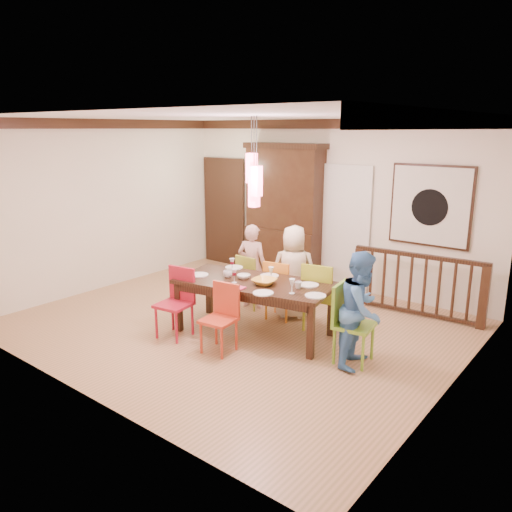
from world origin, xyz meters
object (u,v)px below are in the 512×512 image
Objects in this scene: china_hutch at (284,213)px; person_end_right at (362,309)px; chair_far_left at (253,277)px; chair_end_right at (355,319)px; balustrade at (417,284)px; dining_table at (254,287)px; person_far_mid at (294,272)px; person_far_left at (252,266)px.

china_hutch is 1.79× the size of person_end_right.
chair_far_left is at bearing -71.61° from china_hutch.
chair_end_right reaches higher than balustrade.
dining_table is 2.32× the size of chair_end_right.
person_far_mid reaches higher than chair_far_left.
chair_far_left is 1.83m from china_hutch.
person_far_mid reaches higher than person_end_right.
china_hutch is 3.66m from person_end_right.
person_far_mid is at bearing 52.79° from chair_end_right.
dining_table is 1.14× the size of balustrade.
balustrade is 1.42× the size of person_end_right.
person_far_left reaches higher than chair_far_left.
chair_far_left is 0.77m from person_far_mid.
balustrade is at bearing -8.38° from chair_end_right.
chair_end_right is at bearing 120.35° from person_far_mid.
china_hutch is (-0.52, 1.58, 0.76)m from chair_far_left.
person_far_left is 0.76m from person_far_mid.
chair_far_left is 0.61× the size of person_far_mid.
person_end_right is (0.07, -1.99, 0.20)m from balustrade.
person_far_left reaches higher than balustrade.
chair_end_right is at bearing -94.85° from balustrade.
balustrade is (0.01, 1.98, -0.06)m from chair_end_right.
person_far_mid reaches higher than dining_table.
dining_table is 1.07m from chair_far_left.
china_hutch is 2.07m from person_far_mid.
chair_end_right is at bearing -41.00° from china_hutch.
chair_end_right is at bearing -9.57° from dining_table.
chair_far_left is 0.34× the size of china_hutch.
chair_far_left is at bearing -154.93° from balustrade.
balustrade is at bearing -170.43° from person_far_mid.
dining_table is at bearing 84.07° from chair_end_right.
person_end_right is (0.09, -0.01, 0.14)m from chair_end_right.
dining_table is at bearing 84.45° from person_end_right.
person_end_right is at bearing -92.38° from balustrade.
balustrade reaches higher than chair_far_left.
person_end_right is at bearing -40.23° from china_hutch.
balustrade is at bearing -164.16° from person_far_left.
dining_table is 2.53m from balustrade.
china_hutch is at bearing -81.06° from person_far_mid.
person_end_right reaches higher than chair_end_right.
chair_far_left is (-0.67, 0.81, -0.18)m from dining_table.
chair_end_right is 0.70× the size of person_end_right.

